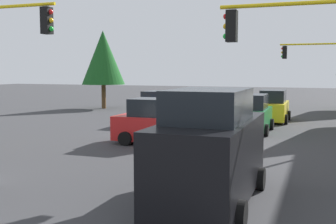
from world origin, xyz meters
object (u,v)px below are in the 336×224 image
at_px(car_yellow, 273,107).
at_px(car_green, 251,115).
at_px(delivery_van_black, 211,151).
at_px(tree_opposite_side, 103,58).
at_px(car_red, 158,123).
at_px(car_blue, 158,109).
at_px(traffic_signal_near_left, 309,51).
at_px(traffic_signal_far_left, 316,63).

relative_size(car_yellow, car_green, 0.96).
distance_m(delivery_van_black, car_yellow, 16.84).
height_order(tree_opposite_side, car_red, tree_opposite_side).
bearing_deg(car_blue, car_yellow, 119.58).
relative_size(tree_opposite_side, car_green, 1.68).
height_order(traffic_signal_near_left, tree_opposite_side, tree_opposite_side).
bearing_deg(car_yellow, car_green, -6.92).
relative_size(traffic_signal_near_left, car_blue, 1.42).
bearing_deg(car_red, car_blue, -158.59).
relative_size(tree_opposite_side, car_red, 1.68).
xyz_separation_m(traffic_signal_far_left, car_blue, (9.90, -8.66, -2.84)).
bearing_deg(car_yellow, traffic_signal_near_left, 9.86).
bearing_deg(car_yellow, car_red, -21.95).
relative_size(traffic_signal_near_left, tree_opposite_side, 0.82).
xyz_separation_m(tree_opposite_side, car_blue, (7.90, 7.97, -3.32)).
relative_size(tree_opposite_side, car_yellow, 1.75).
xyz_separation_m(car_blue, car_green, (1.31, 5.69, 0.00)).
height_order(tree_opposite_side, car_blue, tree_opposite_side).
bearing_deg(car_blue, traffic_signal_near_left, 40.62).
bearing_deg(car_green, car_red, -34.60).
bearing_deg(car_green, tree_opposite_side, -123.98).
distance_m(traffic_signal_far_left, delivery_van_black, 23.39).
distance_m(car_blue, car_green, 5.84).
relative_size(car_blue, car_yellow, 1.01).
relative_size(traffic_signal_far_left, delivery_van_black, 1.09).
xyz_separation_m(car_blue, car_yellow, (-3.57, 6.28, -0.00)).
xyz_separation_m(tree_opposite_side, car_green, (9.21, 13.67, -3.32)).
bearing_deg(tree_opposite_side, traffic_signal_far_left, 96.86).
bearing_deg(traffic_signal_near_left, car_red, -122.53).
distance_m(traffic_signal_near_left, car_yellow, 14.16).
distance_m(car_blue, car_yellow, 7.23).
height_order(traffic_signal_near_left, delivery_van_black, traffic_signal_near_left).
height_order(tree_opposite_side, car_green, tree_opposite_side).
relative_size(traffic_signal_far_left, traffic_signal_near_left, 1.00).
height_order(car_blue, car_green, same).
distance_m(traffic_signal_far_left, tree_opposite_side, 16.76).
relative_size(delivery_van_black, car_blue, 1.29).
height_order(traffic_signal_near_left, car_yellow, traffic_signal_near_left).
relative_size(traffic_signal_near_left, car_yellow, 1.43).
relative_size(tree_opposite_side, delivery_van_black, 1.34).
relative_size(traffic_signal_near_left, car_green, 1.37).
bearing_deg(car_green, traffic_signal_near_left, 18.65).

